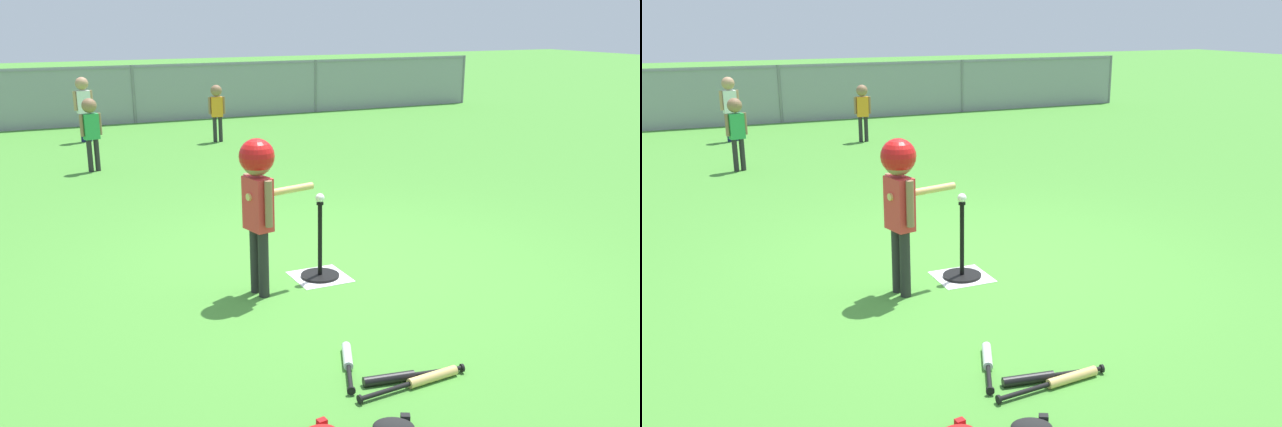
# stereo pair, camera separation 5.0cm
# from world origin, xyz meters

# --- Properties ---
(ground_plane) EXTENTS (60.00, 60.00, 0.00)m
(ground_plane) POSITION_xyz_m (0.00, 0.00, 0.00)
(ground_plane) COLOR #478C33
(home_plate) EXTENTS (0.44, 0.44, 0.01)m
(home_plate) POSITION_xyz_m (-0.23, -0.15, 0.00)
(home_plate) COLOR white
(home_plate) RESTS_ON ground_plane
(batting_tee) EXTENTS (0.32, 0.32, 0.64)m
(batting_tee) POSITION_xyz_m (-0.23, -0.15, 0.10)
(batting_tee) COLOR black
(batting_tee) RESTS_ON ground_plane
(baseball_on_tee) EXTENTS (0.07, 0.07, 0.07)m
(baseball_on_tee) POSITION_xyz_m (-0.23, -0.15, 0.68)
(baseball_on_tee) COLOR white
(baseball_on_tee) RESTS_ON batting_tee
(batter_child) EXTENTS (0.64, 0.34, 1.23)m
(batter_child) POSITION_xyz_m (-0.80, -0.28, 0.87)
(batter_child) COLOR #262626
(batter_child) RESTS_ON ground_plane
(fielder_near_right) EXTENTS (0.28, 0.19, 0.97)m
(fielder_near_right) POSITION_xyz_m (0.88, 6.40, 0.62)
(fielder_near_right) COLOR #262626
(fielder_near_right) RESTS_ON ground_plane
(fielder_deep_left) EXTENTS (0.32, 0.22, 1.10)m
(fielder_deep_left) POSITION_xyz_m (-1.16, 7.36, 0.71)
(fielder_deep_left) COLOR #191E4C
(fielder_deep_left) RESTS_ON ground_plane
(fielder_near_left) EXTENTS (0.29, 0.20, 1.01)m
(fielder_near_left) POSITION_xyz_m (-1.37, 4.86, 0.65)
(fielder_near_left) COLOR #262626
(fielder_near_left) RESTS_ON ground_plane
(spare_bat_silver) EXTENTS (0.28, 0.54, 0.06)m
(spare_bat_silver) POSITION_xyz_m (-0.71, -1.59, 0.03)
(spare_bat_silver) COLOR silver
(spare_bat_silver) RESTS_ON ground_plane
(spare_bat_wood) EXTENTS (0.69, 0.11, 0.06)m
(spare_bat_wood) POSITION_xyz_m (-0.42, -1.98, 0.03)
(spare_bat_wood) COLOR #DBB266
(spare_bat_wood) RESTS_ON ground_plane
(spare_bat_black) EXTENTS (0.64, 0.16, 0.06)m
(spare_bat_black) POSITION_xyz_m (-0.53, -1.90, 0.03)
(spare_bat_black) COLOR black
(spare_bat_black) RESTS_ON ground_plane
(glove_by_plate) EXTENTS (0.27, 0.24, 0.07)m
(glove_by_plate) POSITION_xyz_m (-0.83, -2.34, 0.04)
(glove_by_plate) COLOR black
(glove_by_plate) RESTS_ON ground_plane
(outfield_fence) EXTENTS (16.06, 0.06, 1.15)m
(outfield_fence) POSITION_xyz_m (0.00, 9.17, 0.62)
(outfield_fence) COLOR slate
(outfield_fence) RESTS_ON ground_plane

